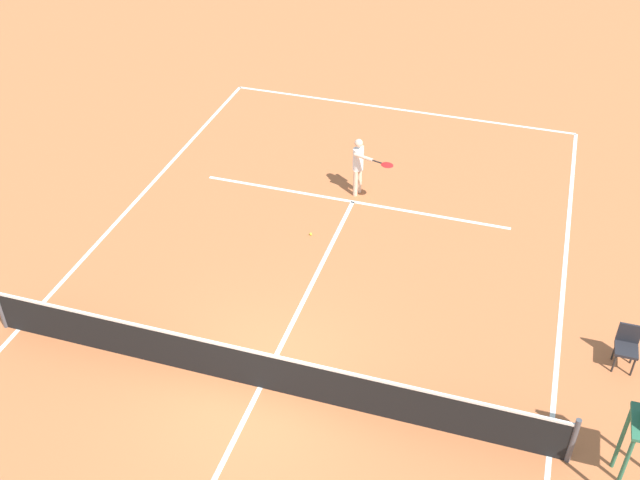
# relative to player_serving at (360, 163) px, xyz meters

# --- Properties ---
(ground_plane) EXTENTS (60.00, 60.00, 0.00)m
(ground_plane) POSITION_rel_player_serving_xyz_m (0.05, 7.15, -0.97)
(ground_plane) COLOR #C66B3D
(court_lines) EXTENTS (10.97, 24.67, 0.01)m
(court_lines) POSITION_rel_player_serving_xyz_m (0.05, 7.15, -0.96)
(court_lines) COLOR white
(court_lines) RESTS_ON ground
(tennis_net) EXTENTS (11.57, 0.10, 1.07)m
(tennis_net) POSITION_rel_player_serving_xyz_m (0.05, 7.15, -0.47)
(tennis_net) COLOR #4C4C51
(tennis_net) RESTS_ON ground
(player_serving) EXTENTS (1.19, 0.85, 1.63)m
(player_serving) POSITION_rel_player_serving_xyz_m (0.00, 0.00, 0.00)
(player_serving) COLOR beige
(player_serving) RESTS_ON ground
(tennis_ball) EXTENTS (0.07, 0.07, 0.07)m
(tennis_ball) POSITION_rel_player_serving_xyz_m (0.65, 2.12, -0.93)
(tennis_ball) COLOR #CCE033
(tennis_ball) RESTS_ON ground
(courtside_chair_mid) EXTENTS (0.44, 0.46, 0.95)m
(courtside_chair_mid) POSITION_rel_player_serving_xyz_m (-6.60, 4.44, -0.43)
(courtside_chair_mid) COLOR #262626
(courtside_chair_mid) RESTS_ON ground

